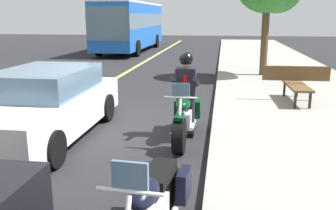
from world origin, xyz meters
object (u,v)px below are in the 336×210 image
(bus_near, at_px, (131,24))
(rider_main, at_px, (186,87))
(car_silver, at_px, (44,105))
(motorcycle_main, at_px, (185,117))
(bench_sidewalk, at_px, (296,81))

(bus_near, bearing_deg, rider_main, 16.90)
(bus_near, distance_m, car_silver, 19.44)
(rider_main, bearing_deg, motorcycle_main, 0.21)
(bench_sidewalk, bearing_deg, bus_near, -151.76)
(motorcycle_main, distance_m, bench_sidewalk, 4.23)
(motorcycle_main, xyz_separation_m, bus_near, (-18.88, -5.68, 1.42))
(car_silver, height_order, bench_sidewalk, car_silver)
(rider_main, height_order, bus_near, bus_near)
(rider_main, distance_m, bench_sidewalk, 4.09)
(bus_near, relative_size, bench_sidewalk, 6.09)
(motorcycle_main, distance_m, rider_main, 0.61)
(rider_main, bearing_deg, car_silver, -79.91)
(bench_sidewalk, bearing_deg, motorcycle_main, -40.30)
(bus_near, bearing_deg, motorcycle_main, 16.74)
(motorcycle_main, xyz_separation_m, car_silver, (0.31, -2.83, 0.24))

